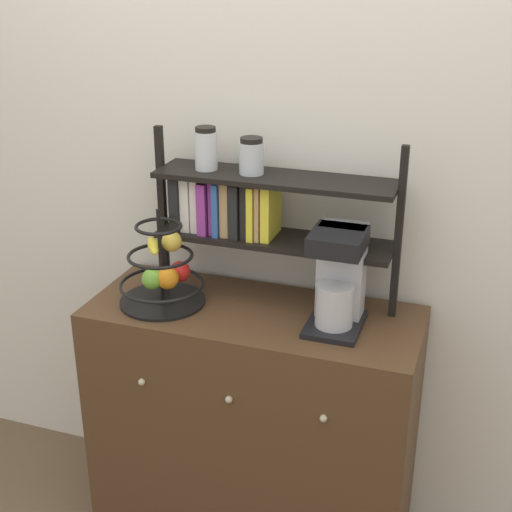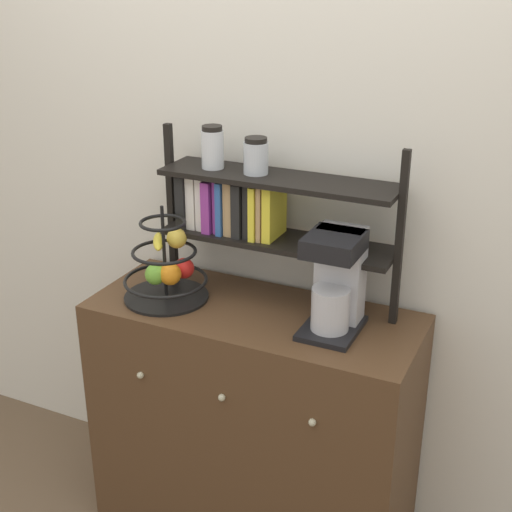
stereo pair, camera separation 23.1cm
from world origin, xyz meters
The scene contains 5 objects.
wall_back centered at (0.00, 0.50, 1.30)m, with size 7.00×0.05×2.60m, color silver.
sideboard centered at (0.00, 0.23, 0.46)m, with size 1.13×0.48×0.92m.
coffee_maker centered at (0.28, 0.23, 1.09)m, with size 0.17×0.23×0.33m.
fruit_stand centered at (-0.31, 0.19, 1.03)m, with size 0.29×0.29×0.34m.
shelf_hutch centered at (-0.07, 0.35, 1.26)m, with size 0.85×0.20×0.58m.
Camera 2 is at (0.92, -1.70, 2.01)m, focal length 50.00 mm.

